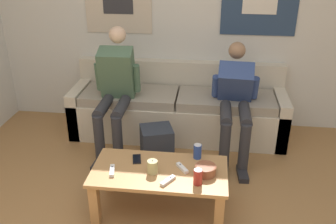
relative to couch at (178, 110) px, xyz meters
The scene contains 14 objects.
wall_back 1.06m from the couch, 103.04° to the left, with size 10.00×0.07×2.55m.
couch is the anchor object (origin of this frame).
coffee_table 1.34m from the couch, 90.67° to the right, with size 1.06×0.53×0.39m.
person_seated_adult 0.79m from the couch, 150.28° to the right, with size 0.47×0.85×1.23m.
person_seated_teen 0.75m from the couch, 28.46° to the right, with size 0.47×0.99×1.07m.
backpack 0.74m from the couch, 99.95° to the right, with size 0.36×0.36×0.42m.
ceramic_bowl 1.41m from the couch, 75.83° to the right, with size 0.17×0.17×0.08m.
pillar_candle 1.40m from the couch, 92.58° to the right, with size 0.08×0.08×0.12m.
drink_can_blue 1.18m from the couch, 76.66° to the right, with size 0.07×0.07×0.12m.
drink_can_red 1.53m from the couch, 78.99° to the right, with size 0.07×0.07×0.12m.
game_controller_near_left 1.33m from the couch, 83.04° to the right, with size 0.11×0.14×0.03m.
game_controller_near_right 1.50m from the couch, 87.34° to the right, with size 0.11×0.14×0.03m.
game_controller_far_center 1.47m from the couch, 104.81° to the right, with size 0.06×0.15×0.03m.
cell_phone 1.25m from the couch, 100.18° to the right, with size 0.09×0.15×0.01m.
Camera 1 is at (0.43, -1.72, 2.06)m, focal length 40.00 mm.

